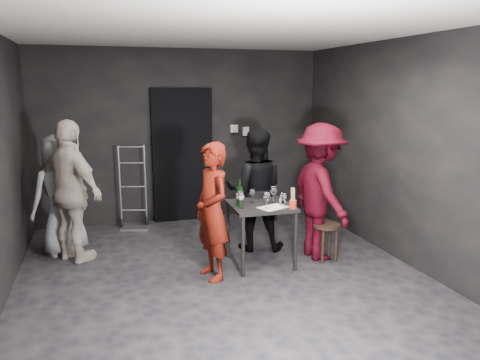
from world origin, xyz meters
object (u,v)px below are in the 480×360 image
object	(u,v)px
woman_black	(255,186)
man_maroon	(321,183)
tasting_table	(261,212)
bystander_grey	(61,193)
server_red	(212,210)
wine_bottle	(240,196)
breadstick_cup	(293,198)
hand_truck	(134,213)
bystander_cream	(71,180)
stool	(326,232)

from	to	relation	value
woman_black	man_maroon	xyz separation A→B (m)	(0.67, -0.54, 0.11)
tasting_table	bystander_grey	size ratio (longest dim) A/B	0.47
tasting_table	server_red	world-z (taller)	server_red
server_red	woman_black	bearing A→B (deg)	123.07
tasting_table	bystander_grey	world-z (taller)	bystander_grey
wine_bottle	breadstick_cup	xyz separation A→B (m)	(0.55, -0.29, -0.00)
hand_truck	breadstick_cup	world-z (taller)	hand_truck
tasting_table	bystander_cream	world-z (taller)	bystander_cream
man_maroon	breadstick_cup	world-z (taller)	man_maroon
man_maroon	wine_bottle	distance (m)	1.05
hand_truck	bystander_cream	world-z (taller)	bystander_cream
tasting_table	man_maroon	size ratio (longest dim) A/B	0.39
hand_truck	bystander_grey	size ratio (longest dim) A/B	0.79
breadstick_cup	bystander_grey	bearing A→B (deg)	151.55
hand_truck	server_red	distance (m)	2.36
stool	bystander_cream	distance (m)	3.17
stool	bystander_cream	xyz separation A→B (m)	(-2.97, 0.91, 0.65)
man_maroon	bystander_cream	size ratio (longest dim) A/B	0.94
bystander_cream	hand_truck	bearing A→B (deg)	-73.76
hand_truck	bystander_grey	bearing A→B (deg)	-123.41
tasting_table	breadstick_cup	xyz separation A→B (m)	(0.29, -0.29, 0.22)
man_maroon	wine_bottle	bearing A→B (deg)	87.00
server_red	woman_black	xyz separation A→B (m)	(0.76, 0.77, 0.06)
bystander_grey	tasting_table	bearing A→B (deg)	123.03
stool	wine_bottle	xyz separation A→B (m)	(-1.08, 0.13, 0.50)
server_red	wine_bottle	size ratio (longest dim) A/B	4.93
hand_truck	woman_black	world-z (taller)	woman_black
tasting_table	woman_black	world-z (taller)	woman_black
tasting_table	bystander_grey	distance (m)	2.56
tasting_table	stool	distance (m)	0.87
woman_black	breadstick_cup	distance (m)	0.85
stool	bystander_grey	bearing A→B (deg)	158.16
tasting_table	bystander_cream	distance (m)	2.32
hand_truck	stool	bearing A→B (deg)	-29.10
breadstick_cup	stool	bearing A→B (deg)	16.33
breadstick_cup	hand_truck	bearing A→B (deg)	125.96
wine_bottle	hand_truck	bearing A→B (deg)	118.82
bystander_cream	wine_bottle	distance (m)	2.05
server_red	breadstick_cup	distance (m)	0.94
tasting_table	server_red	xyz separation A→B (m)	(-0.65, -0.22, 0.14)
woman_black	wine_bottle	world-z (taller)	woman_black
hand_truck	bystander_cream	bearing A→B (deg)	-109.24
stool	bystander_cream	world-z (taller)	bystander_cream
server_red	wine_bottle	xyz separation A→B (m)	(0.39, 0.22, 0.08)
tasting_table	stool	xyz separation A→B (m)	(0.82, -0.13, -0.28)
man_maroon	stool	bearing A→B (deg)	-169.82
hand_truck	man_maroon	distance (m)	2.98
hand_truck	wine_bottle	bearing A→B (deg)	-46.13
bystander_cream	wine_bottle	bearing A→B (deg)	-151.84
woman_black	man_maroon	size ratio (longest dim) A/B	0.89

